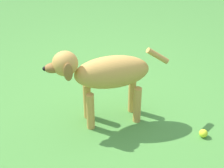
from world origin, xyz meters
The scene contains 4 objects.
ground centered at (0.00, 0.00, 0.00)m, with size 14.00×14.00×0.00m, color #478438.
dog centered at (-0.20, -0.08, 0.44)m, with size 0.48×0.91×0.66m.
tennis_ball_0 centered at (-0.27, -0.88, 0.03)m, with size 0.07×0.07×0.07m, color yellow.
tennis_ball_1 centered at (0.39, 0.21, 0.03)m, with size 0.07×0.07×0.07m, color #C4E430.
Camera 1 is at (-2.41, -0.55, 1.72)m, focal length 54.22 mm.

